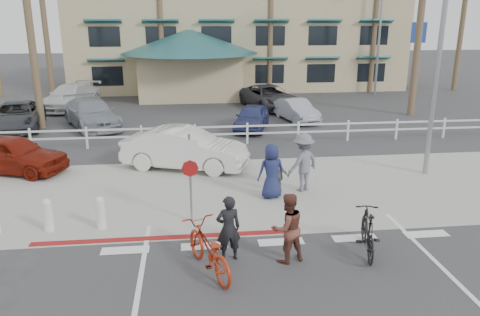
{
  "coord_description": "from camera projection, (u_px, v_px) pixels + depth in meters",
  "views": [
    {
      "loc": [
        -2.33,
        -10.27,
        5.66
      ],
      "look_at": [
        -0.76,
        3.38,
        1.5
      ],
      "focal_mm": 35.0,
      "sensor_mm": 36.0,
      "label": 1
    }
  ],
  "objects": [
    {
      "name": "streetlight_1",
      "position": [
        380.0,
        30.0,
        34.42
      ],
      "size": [
        0.6,
        2.0,
        9.5
      ],
      "primitive_type": null,
      "color": "gray",
      "rests_on": "ground"
    },
    {
      "name": "building",
      "position": [
        235.0,
        17.0,
        39.72
      ],
      "size": [
        28.0,
        16.0,
        11.3
      ],
      "primitive_type": null,
      "color": "tan",
      "rests_on": "ground"
    },
    {
      "name": "sign_post",
      "position": [
        190.0,
        174.0,
        13.08
      ],
      "size": [
        0.5,
        0.1,
        2.9
      ],
      "primitive_type": null,
      "color": "gray",
      "rests_on": "ground"
    },
    {
      "name": "ground",
      "position": [
        286.0,
        253.0,
        11.66
      ],
      "size": [
        140.0,
        140.0,
        0.0
      ],
      "primitive_type": "plane",
      "color": "#333335"
    },
    {
      "name": "cross_street",
      "position": [
        244.0,
        156.0,
        19.74
      ],
      "size": [
        40.0,
        5.0,
        0.01
      ],
      "primitive_type": "cube",
      "color": "#333335",
      "rests_on": "ground"
    },
    {
      "name": "lot_car_4",
      "position": [
        70.0,
        97.0,
        29.79
      ],
      "size": [
        3.58,
        5.68,
        1.53
      ],
      "primitive_type": "imported",
      "rotation": [
        0.0,
        0.0,
        -0.29
      ],
      "color": "silver",
      "rests_on": "ground"
    },
    {
      "name": "info_sign",
      "position": [
        416.0,
        59.0,
        33.3
      ],
      "size": [
        1.2,
        0.16,
        5.6
      ],
      "primitive_type": null,
      "color": "navy",
      "rests_on": "ground"
    },
    {
      "name": "bike_red",
      "position": [
        208.0,
        249.0,
        10.64
      ],
      "size": [
        1.52,
        2.34,
        1.16
      ],
      "primitive_type": "imported",
      "rotation": [
        0.0,
        0.0,
        3.51
      ],
      "color": "#9C2810",
      "rests_on": "ground"
    },
    {
      "name": "pedestrian_b",
      "position": [
        271.0,
        171.0,
        15.01
      ],
      "size": [
        0.96,
        0.71,
        1.8
      ],
      "primitive_type": "imported",
      "rotation": [
        0.0,
        0.0,
        3.31
      ],
      "color": "#1B224B",
      "rests_on": "ground"
    },
    {
      "name": "bike_black",
      "position": [
        368.0,
        232.0,
        11.54
      ],
      "size": [
        0.97,
        2.0,
        1.16
      ],
      "primitive_type": "imported",
      "rotation": [
        0.0,
        0.0,
        2.91
      ],
      "color": "black",
      "rests_on": "ground"
    },
    {
      "name": "lot_car_2",
      "position": [
        252.0,
        117.0,
        24.32
      ],
      "size": [
        2.54,
        4.03,
        1.28
      ],
      "primitive_type": "imported",
      "rotation": [
        0.0,
        0.0,
        -0.3
      ],
      "color": "navy",
      "rests_on": "ground"
    },
    {
      "name": "sidewalk_plaza",
      "position": [
        258.0,
        190.0,
        15.94
      ],
      "size": [
        22.0,
        7.0,
        0.01
      ],
      "primitive_type": "cube",
      "color": "gray",
      "rests_on": "ground"
    },
    {
      "name": "lot_car_3",
      "position": [
        296.0,
        110.0,
        26.33
      ],
      "size": [
        2.09,
        3.92,
        1.23
      ],
      "primitive_type": "imported",
      "rotation": [
        0.0,
        0.0,
        0.22
      ],
      "color": "#8D92A3",
      "rests_on": "ground"
    },
    {
      "name": "lot_car_5",
      "position": [
        269.0,
        97.0,
        29.95
      ],
      "size": [
        3.61,
        5.67,
        1.46
      ],
      "primitive_type": "imported",
      "rotation": [
        0.0,
        0.0,
        0.24
      ],
      "color": "#34323B",
      "rests_on": "ground"
    },
    {
      "name": "bollard_0",
      "position": [
        100.0,
        213.0,
        12.9
      ],
      "size": [
        0.26,
        0.26,
        0.95
      ],
      "primitive_type": null,
      "color": "silver",
      "rests_on": "ground"
    },
    {
      "name": "bike_path",
      "position": [
        306.0,
        299.0,
        9.76
      ],
      "size": [
        12.0,
        16.0,
        0.01
      ],
      "primitive_type": "cube",
      "color": "#333335",
      "rests_on": "ground"
    },
    {
      "name": "palm_10",
      "position": [
        28.0,
        10.0,
        23.09
      ],
      "size": [
        4.0,
        4.0,
        12.0
      ],
      "primitive_type": null,
      "color": "#1B4723",
      "rests_on": "ground"
    },
    {
      "name": "lot_car_0",
      "position": [
        17.0,
        116.0,
        24.35
      ],
      "size": [
        3.13,
        5.41,
        1.42
      ],
      "primitive_type": "imported",
      "rotation": [
        0.0,
        0.0,
        0.16
      ],
      "color": "#323439",
      "rests_on": "ground"
    },
    {
      "name": "bollard_1",
      "position": [
        48.0,
        215.0,
        12.75
      ],
      "size": [
        0.26,
        0.26,
        0.95
      ],
      "primitive_type": null,
      "color": "silver",
      "rests_on": "ground"
    },
    {
      "name": "rail_fence",
      "position": [
        249.0,
        133.0,
        21.56
      ],
      "size": [
        29.4,
        0.16,
        1.0
      ],
      "primitive_type": null,
      "color": "silver",
      "rests_on": "ground"
    },
    {
      "name": "car_red_compact",
      "position": [
        12.0,
        154.0,
        17.58
      ],
      "size": [
        4.53,
        3.06,
        1.43
      ],
      "primitive_type": "imported",
      "rotation": [
        0.0,
        0.0,
        1.21
      ],
      "color": "maroon",
      "rests_on": "ground"
    },
    {
      "name": "pedestrian_a",
      "position": [
        303.0,
        163.0,
        15.61
      ],
      "size": [
        1.48,
        1.32,
        1.99
      ],
      "primitive_type": "imported",
      "rotation": [
        0.0,
        0.0,
        3.72
      ],
      "color": "slate",
      "rests_on": "ground"
    },
    {
      "name": "palm_9",
      "position": [
        465.0,
        5.0,
        35.63
      ],
      "size": [
        4.0,
        4.0,
        13.0
      ],
      "primitive_type": null,
      "color": "#1B4723",
      "rests_on": "ground"
    },
    {
      "name": "lot_car_1",
      "position": [
        92.0,
        113.0,
        24.75
      ],
      "size": [
        4.05,
        5.57,
        1.5
      ],
      "primitive_type": "imported",
      "rotation": [
        0.0,
        0.0,
        0.43
      ],
      "color": "gray",
      "rests_on": "ground"
    },
    {
      "name": "rider_black",
      "position": [
        287.0,
        228.0,
        11.07
      ],
      "size": [
        1.01,
        0.9,
        1.73
      ],
      "primitive_type": "imported",
      "rotation": [
        0.0,
        0.0,
        3.48
      ],
      "color": "brown",
      "rests_on": "ground"
    },
    {
      "name": "rider_red",
      "position": [
        228.0,
        228.0,
        11.15
      ],
      "size": [
        0.65,
        0.48,
        1.65
      ],
      "primitive_type": "imported",
      "rotation": [
        0.0,
        0.0,
        3.29
      ],
      "color": "black",
      "rests_on": "ground"
    },
    {
      "name": "car_white_sedan",
      "position": [
        185.0,
        149.0,
        18.0
      ],
      "size": [
        5.08,
        3.19,
        1.58
      ],
      "primitive_type": "imported",
      "rotation": [
        0.0,
        0.0,
        1.23
      ],
      "color": "silver",
      "rests_on": "ground"
    },
    {
      "name": "palm_5",
      "position": [
        271.0,
        5.0,
        33.99
      ],
      "size": [
        4.0,
        4.0,
        13.0
      ],
      "primitive_type": null,
      "color": "#1B4723",
      "rests_on": "ground"
    },
    {
      "name": "curb_red",
      "position": [
        166.0,
        238.0,
        12.47
      ],
      "size": [
        7.0,
        0.25,
        0.02
      ],
      "primitive_type": "cube",
      "color": "maroon",
      "rests_on": "ground"
    },
    {
      "name": "streetlight_0",
      "position": [
        439.0,
        51.0,
        16.3
      ],
      "size": [
        0.6,
        2.0,
        9.0
      ],
      "primitive_type": null,
      "color": "gray",
      "rests_on": "ground"
    },
    {
      "name": "parking_lot",
      "position": [
        225.0,
        113.0,
        28.77
      ],
      "size": [
        50.0,
        16.0,
        0.01
      ],
      "primitive_type": "cube",
      "color": "#333335",
      "rests_on": "ground"
    },
    {
      "name": "palm_1",
      "position": [
        42.0,
        4.0,
        32.23
      ],
      "size": [
        4.0,
        4.0,
        13.0
      ],
      "primitive_type": null,
      "color": "#1B4723",
      "rests_on": "ground"
    },
    {
      "name": "pedestrian_child",
      "position": [
        279.0,
        176.0,
        15.56
      ],
      "size": [
        0.73,
        0.51,
        1.14
      ],
      "primitive_type": "imported",
      "rotation": [
        0.0,
        0.0,
        2.75
      ],
      "color": "gray",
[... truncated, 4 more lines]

